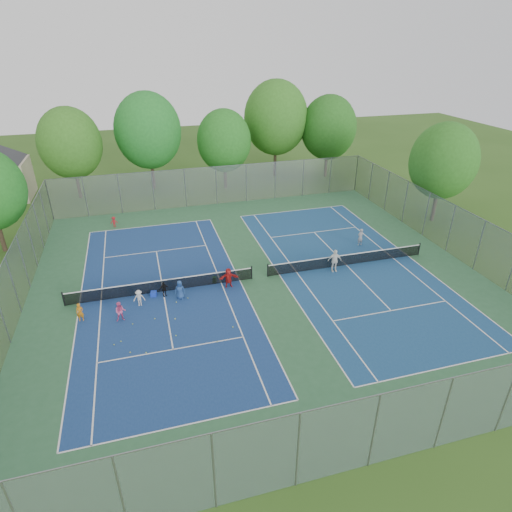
{
  "coord_description": "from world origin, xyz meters",
  "views": [
    {
      "loc": [
        -7.68,
        -26.01,
        15.92
      ],
      "look_at": [
        0.0,
        1.0,
        1.3
      ],
      "focal_mm": 30.0,
      "sensor_mm": 36.0,
      "label": 1
    }
  ],
  "objects": [
    {
      "name": "student_e",
      "position": [
        -5.93,
        -1.21,
        0.68
      ],
      "size": [
        0.75,
        0.57,
        1.37
      ],
      "primitive_type": "imported",
      "rotation": [
        0.0,
        0.0,
        -0.21
      ],
      "color": "navy",
      "rests_on": "ground"
    },
    {
      "name": "fence_west",
      "position": [
        -16.0,
        0.0,
        2.0
      ],
      "size": [
        0.1,
        32.0,
        4.0
      ],
      "primitive_type": "cube",
      "rotation": [
        0.0,
        0.0,
        1.57
      ],
      "color": "gray",
      "rests_on": "ground"
    },
    {
      "name": "tennis_ball_0",
      "position": [
        -6.28,
        -1.65,
        0.03
      ],
      "size": [
        0.07,
        0.07,
        0.07
      ],
      "primitive_type": "sphere",
      "color": "yellow",
      "rests_on": "ground"
    },
    {
      "name": "tree_nw",
      "position": [
        -14.0,
        22.0,
        5.89
      ],
      "size": [
        6.4,
        6.4,
        9.58
      ],
      "color": "#443326",
      "rests_on": "ground"
    },
    {
      "name": "tennis_ball_7",
      "position": [
        -4.47,
        -6.45,
        0.03
      ],
      "size": [
        0.07,
        0.07,
        0.07
      ],
      "primitive_type": "sphere",
      "color": "gold",
      "rests_on": "ground"
    },
    {
      "name": "fence_east",
      "position": [
        16.0,
        0.0,
        2.0
      ],
      "size": [
        0.1,
        32.0,
        4.0
      ],
      "primitive_type": "cube",
      "rotation": [
        0.0,
        0.0,
        1.57
      ],
      "color": "gray",
      "rests_on": "ground"
    },
    {
      "name": "court_pad",
      "position": [
        0.0,
        0.0,
        0.01
      ],
      "size": [
        32.0,
        32.0,
        0.01
      ],
      "primitive_type": "cube",
      "color": "#2B5C38",
      "rests_on": "ground"
    },
    {
      "name": "ground",
      "position": [
        0.0,
        0.0,
        0.0
      ],
      "size": [
        120.0,
        120.0,
        0.0
      ],
      "primitive_type": "plane",
      "color": "#2F541A",
      "rests_on": "ground"
    },
    {
      "name": "net_left",
      "position": [
        -7.0,
        0.0,
        0.46
      ],
      "size": [
        12.87,
        0.1,
        0.91
      ],
      "primitive_type": "cube",
      "color": "black",
      "rests_on": "ground"
    },
    {
      "name": "student_a",
      "position": [
        -12.2,
        -2.02,
        0.61
      ],
      "size": [
        0.46,
        0.32,
        1.23
      ],
      "primitive_type": "imported",
      "rotation": [
        0.0,
        0.0,
        -0.05
      ],
      "color": "orange",
      "rests_on": "ground"
    },
    {
      "name": "student_d",
      "position": [
        -6.95,
        -0.6,
        0.55
      ],
      "size": [
        0.7,
        0.44,
        1.1
      ],
      "primitive_type": "imported",
      "rotation": [
        0.0,
        0.0,
        0.29
      ],
      "color": "black",
      "rests_on": "ground"
    },
    {
      "name": "tennis_ball_3",
      "position": [
        -9.14,
        -3.35,
        0.03
      ],
      "size": [
        0.07,
        0.07,
        0.07
      ],
      "primitive_type": "sphere",
      "color": "#A1C12C",
      "rests_on": "ground"
    },
    {
      "name": "tennis_ball_1",
      "position": [
        -3.27,
        -5.33,
        0.03
      ],
      "size": [
        0.07,
        0.07,
        0.07
      ],
      "primitive_type": "sphere",
      "color": "#DEF238",
      "rests_on": "ground"
    },
    {
      "name": "tennis_ball_9",
      "position": [
        -7.79,
        -3.15,
        0.03
      ],
      "size": [
        0.07,
        0.07,
        0.07
      ],
      "primitive_type": "sphere",
      "color": "#BFD431",
      "rests_on": "ground"
    },
    {
      "name": "child_far_baseline",
      "position": [
        -10.33,
        12.58,
        0.52
      ],
      "size": [
        0.67,
        0.39,
        1.03
      ],
      "primitive_type": "imported",
      "rotation": [
        0.0,
        0.0,
        3.15
      ],
      "color": "maroon",
      "rests_on": "ground"
    },
    {
      "name": "student_f",
      "position": [
        -2.46,
        -0.6,
        0.73
      ],
      "size": [
        1.37,
        0.47,
        1.46
      ],
      "primitive_type": "imported",
      "rotation": [
        0.0,
        0.0,
        -0.03
      ],
      "color": "red",
      "rests_on": "ground"
    },
    {
      "name": "tennis_ball_6",
      "position": [
        -9.85,
        -4.89,
        0.03
      ],
      "size": [
        0.07,
        0.07,
        0.07
      ],
      "primitive_type": "sphere",
      "color": "#CDF037",
      "rests_on": "ground"
    },
    {
      "name": "ball_crate",
      "position": [
        -7.66,
        -0.39,
        0.17
      ],
      "size": [
        0.46,
        0.46,
        0.34
      ],
      "primitive_type": "cube",
      "rotation": [
        0.0,
        0.0,
        -0.2
      ],
      "color": "blue",
      "rests_on": "ground"
    },
    {
      "name": "fence_north",
      "position": [
        0.0,
        16.0,
        2.0
      ],
      "size": [
        32.0,
        0.1,
        4.0
      ],
      "primitive_type": "cube",
      "color": "gray",
      "rests_on": "ground"
    },
    {
      "name": "tennis_ball_2",
      "position": [
        -9.35,
        -6.03,
        0.03
      ],
      "size": [
        0.07,
        0.07,
        0.07
      ],
      "primitive_type": "sphere",
      "color": "yellow",
      "rests_on": "ground"
    },
    {
      "name": "net_right",
      "position": [
        7.0,
        0.0,
        0.46
      ],
      "size": [
        12.87,
        0.1,
        0.91
      ],
      "primitive_type": "cube",
      "color": "black",
      "rests_on": "ground"
    },
    {
      "name": "court_left",
      "position": [
        -7.0,
        0.0,
        0.02
      ],
      "size": [
        10.97,
        23.77,
        0.01
      ],
      "primitive_type": "cube",
      "color": "navy",
      "rests_on": "court_pad"
    },
    {
      "name": "tree_ne",
      "position": [
        15.0,
        22.0,
        5.97
      ],
      "size": [
        6.6,
        6.6,
        9.77
      ],
      "color": "#443326",
      "rests_on": "ground"
    },
    {
      "name": "court_right",
      "position": [
        7.0,
        0.0,
        0.02
      ],
      "size": [
        10.97,
        23.77,
        0.01
      ],
      "primitive_type": "cube",
      "color": "navy",
      "rests_on": "court_pad"
    },
    {
      "name": "tree_nl",
      "position": [
        -6.0,
        23.0,
        6.54
      ],
      "size": [
        7.2,
        7.2,
        10.69
      ],
      "color": "#443326",
      "rests_on": "ground"
    },
    {
      "name": "student_b",
      "position": [
        -9.78,
        -2.71,
        0.67
      ],
      "size": [
        0.66,
        0.51,
        1.34
      ],
      "primitive_type": "imported",
      "rotation": [
        0.0,
        0.0,
        -0.01
      ],
      "color": "#E25892",
      "rests_on": "ground"
    },
    {
      "name": "fence_south",
      "position": [
        0.0,
        -16.0,
        2.0
      ],
      "size": [
        32.0,
        0.1,
        4.0
      ],
      "primitive_type": "cube",
      "color": "gray",
      "rests_on": "ground"
    },
    {
      "name": "tennis_ball_10",
      "position": [
        -6.7,
        -5.22,
        0.03
      ],
      "size": [
        0.07,
        0.07,
        0.07
      ],
      "primitive_type": "sphere",
      "color": "#B3DB33",
      "rests_on": "ground"
    },
    {
      "name": "teen_court_b",
      "position": [
        5.65,
        -0.56,
        0.89
      ],
      "size": [
        1.1,
        0.58,
        1.79
      ],
      "primitive_type": "imported",
      "rotation": [
        0.0,
        0.0,
        -0.14
      ],
      "color": "white",
      "rests_on": "ground"
    },
    {
      "name": "tennis_ball_11",
      "position": [
        -8.48,
        -6.3,
        0.03
      ],
      "size": [
        0.07,
        0.07,
        0.07
      ],
      "primitive_type": "sphere",
      "color": "#C9D631",
      "rests_on": "ground"
    },
    {
      "name": "tennis_ball_5",
      "position": [
        -10.23,
        -5.09,
        0.03
      ],
      "size": [
        0.07,
        0.07,
        0.07
      ],
      "primitive_type": "sphere",
      "color": "#AEC12C",
      "rests_on": "ground"
    },
    {
      "name": "tree_nc",
      "position": [
        2.0,
        21.0,
        5.39
      ],
      "size": [
        6.0,
        6.0,
        8.85
      ],
      "color": "#443326",
      "rests_on": "ground"
    },
    {
      "name": "tree_side_e",
      "position": [
        19.0,
        6.0,
        5.74
      ],
      "size": [
        6.0,
        6.0,
        9.2
      ],
      "color": "#443326",
      "rests_on": "ground"
    },
    {
      "name": "instructor",
      "position": [
        9.67,
        2.93,
        0.76
      ],
      "size": [
        0.61,
        0.47,
        1.51
      ],
      "primitive_type": "imported",
      "rotation": [
        0.0,
        0.0,
        3.34
      ],
      "color": "gray",
      "rests_on": "ground"
    },
    {
      "name": "tennis_ball_8",
      "position": [
        -6.57,
        -3.52,
        0.03
      ],
      "size": [
        0.07,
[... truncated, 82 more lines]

